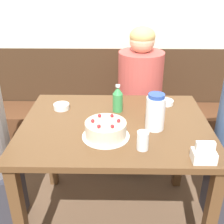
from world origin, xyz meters
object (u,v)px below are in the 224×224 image
Objects in this scene: bench_seat at (116,132)px; bowl_rice_small at (166,102)px; soju_bottle at (118,99)px; glass_water_tall at (143,141)px; birthday_cake at (106,130)px; water_pitcher at (155,112)px; person_pale_blue_shirt at (139,103)px; bowl_soup_white at (62,106)px; napkin_holder at (204,154)px.

bowl_rice_small is at bearing -58.17° from bench_seat.
soju_bottle is 1.81× the size of glass_water_tall.
water_pitcher is at bearing 19.52° from birthday_cake.
person_pale_blue_shirt reaches higher than bowl_rice_small.
person_pale_blue_shirt reaches higher than water_pitcher.
bowl_soup_white is (-0.30, 0.34, -0.03)m from birthday_cake.
bench_seat is 26.48× the size of bowl_soup_white.
bowl_soup_white is at bearing 131.42° from birthday_cake.
soju_bottle is at bearing 133.29° from water_pitcher.
bench_seat is 0.86m from bowl_rice_small.
birthday_cake reaches higher than bowl_rice_small.
bench_seat is at bearing 91.22° from soju_bottle.
birthday_cake is 1.45× the size of soju_bottle.
water_pitcher is 0.17× the size of person_pale_blue_shirt.
bowl_soup_white is 0.08× the size of person_pale_blue_shirt.
bowl_rice_small is at bearing 19.40° from person_pale_blue_shirt.
person_pale_blue_shirt is (0.20, -0.14, 0.37)m from bench_seat.
bench_seat is at bearing 121.83° from bowl_rice_small.
napkin_holder is 0.30m from glass_water_tall.
soju_bottle reaches higher than napkin_holder.
glass_water_tall reaches higher than bench_seat.
water_pitcher is (0.22, -0.88, 0.65)m from bench_seat.
soju_bottle reaches higher than bench_seat.
glass_water_tall reaches higher than bowl_soup_white.
water_pitcher is at bearing -23.08° from bowl_soup_white.
bench_seat is 24.68× the size of napkin_holder.
bowl_rice_small is at bearing 96.86° from napkin_holder.
soju_bottle is at bearing 78.62° from birthday_cake.
birthday_cake is 0.21× the size of person_pale_blue_shirt.
bowl_soup_white is 0.77m from person_pale_blue_shirt.
birthday_cake is 1.22× the size of water_pitcher.
birthday_cake is at bearing -132.48° from bowl_rice_small.
birthday_cake is 0.33m from soju_bottle.
bowl_soup_white reaches higher than bench_seat.
glass_water_tall is (0.14, -1.10, 0.60)m from bench_seat.
bowl_rice_small is (0.34, -0.55, 0.56)m from bench_seat.
soju_bottle is 1.78× the size of bowl_rice_small.
soju_bottle is 1.63× the size of napkin_holder.
bench_seat is 0.92m from bowl_soup_white.
glass_water_tall is (-0.28, 0.10, 0.01)m from napkin_holder.
person_pale_blue_shirt is (-0.14, 0.41, -0.19)m from bowl_rice_small.
bowl_soup_white is 1.04× the size of glass_water_tall.
bowl_rice_small is (-0.08, 0.64, -0.02)m from napkin_holder.
bowl_rice_small is (0.39, 0.43, -0.03)m from birthday_cake.
soju_bottle is 0.35m from bowl_rice_small.
bowl_rice_small is at bearing 6.99° from bowl_soup_white.
water_pitcher is at bearing 68.34° from glass_water_tall.
bowl_soup_white is 0.70m from bowl_rice_small.
napkin_holder is 1.09× the size of bowl_rice_small.
soju_bottle is at bearing 106.04° from glass_water_tall.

